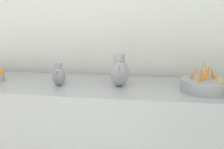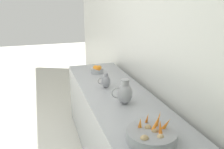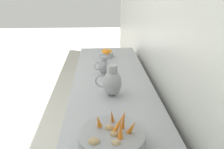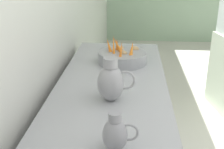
# 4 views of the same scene
# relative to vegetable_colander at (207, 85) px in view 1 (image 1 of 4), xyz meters

# --- Properties ---
(tile_wall_left) EXTENTS (0.10, 8.83, 3.00)m
(tile_wall_left) POSITION_rel_vegetable_colander_xyz_m (-0.52, -0.30, 0.58)
(tile_wall_left) COLOR silver
(tile_wall_left) RESTS_ON ground_plane
(prep_counter) EXTENTS (0.71, 2.70, 0.87)m
(prep_counter) POSITION_rel_vegetable_colander_xyz_m (-0.05, -0.80, -0.48)
(prep_counter) COLOR #9EA0A5
(prep_counter) RESTS_ON ground_plane
(vegetable_colander) EXTENTS (0.37, 0.37, 0.22)m
(vegetable_colander) POSITION_rel_vegetable_colander_xyz_m (0.00, 0.00, 0.00)
(vegetable_colander) COLOR gray
(vegetable_colander) RESTS_ON prep_counter
(metal_pitcher_tall) EXTENTS (0.21, 0.15, 0.25)m
(metal_pitcher_tall) POSITION_rel_vegetable_colander_xyz_m (-0.04, -0.65, 0.07)
(metal_pitcher_tall) COLOR #939399
(metal_pitcher_tall) RESTS_ON prep_counter
(metal_pitcher_short) EXTENTS (0.15, 0.11, 0.18)m
(metal_pitcher_short) POSITION_rel_vegetable_colander_xyz_m (0.02, -1.12, 0.03)
(metal_pitcher_short) COLOR gray
(metal_pitcher_short) RESTS_ON prep_counter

